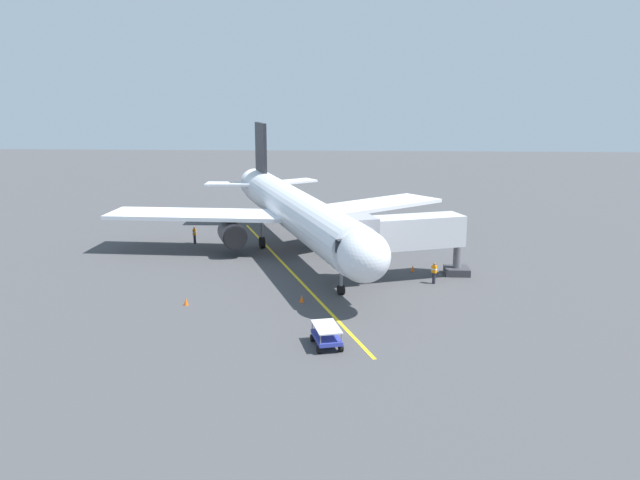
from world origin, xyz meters
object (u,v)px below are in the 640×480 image
Objects in this scene: ground_crew_marshaller at (434,273)px; safety_cone_wing_port at (186,301)px; safety_cone_nose_left at (302,299)px; belt_loader_portside at (329,217)px; safety_cone_nose_right at (413,268)px; jet_bridge at (395,234)px; ground_crew_wing_walker at (195,235)px; airplane at (295,211)px; baggage_cart_near_nose at (326,336)px.

ground_crew_marshaller is 3.11× the size of safety_cone_wing_port.
safety_cone_nose_left is (10.08, 5.28, -0.61)m from ground_crew_marshaller.
safety_cone_nose_right is (-7.95, 20.44, -0.44)m from belt_loader_portside.
jet_bridge is 22.90m from ground_crew_wing_walker.
safety_cone_wing_port is at bearing 101.97° from ground_crew_wing_walker.
belt_loader_portside is at bearing -100.46° from airplane.
safety_cone_nose_right is (-6.56, -17.09, -0.38)m from baggage_cart_near_nose.
belt_loader_portside is 8.59× the size of safety_cone_nose_right.
belt_loader_portside is (6.23, -23.07, -3.05)m from jet_bridge.
baggage_cart_near_nose is at bearing 59.70° from ground_crew_marshaller.
ground_crew_wing_walker is at bearing -24.11° from safety_cone_nose_right.
safety_cone_nose_right is (-8.71, -8.82, 0.00)m from safety_cone_nose_left.
jet_bridge is 6.62× the size of ground_crew_marshaller.
belt_loader_portside is at bearing -68.77° from ground_crew_marshaller.
ground_crew_wing_walker is at bearing -17.22° from airplane.
safety_cone_wing_port is (16.89, 9.92, 0.00)m from safety_cone_nose_right.
safety_cone_nose_left is at bearing 45.33° from safety_cone_nose_right.
baggage_cart_near_nose is at bearing 118.59° from ground_crew_wing_walker.
ground_crew_wing_walker reaches higher than baggage_cart_near_nose.
belt_loader_portside is 31.65m from safety_cone_wing_port.
safety_cone_nose_right is (1.36, -3.54, -0.61)m from ground_crew_marshaller.
jet_bridge reaches higher than ground_crew_wing_walker.
ground_crew_wing_walker is (10.40, -3.22, -3.12)m from airplane.
jet_bridge reaches higher than ground_crew_marshaller.
safety_cone_wing_port is (8.18, 1.10, 0.00)m from safety_cone_nose_left.
safety_cone_wing_port is (10.34, -7.17, -0.38)m from baggage_cart_near_nose.
safety_cone_wing_port is at bearing -34.73° from baggage_cart_near_nose.
ground_crew_marshaller is 11.39m from safety_cone_nose_left.
jet_bridge is 20.60× the size of safety_cone_wing_port.
belt_loader_portside reaches higher than ground_crew_wing_walker.
airplane is 14.88m from belt_loader_portside.
airplane reaches higher than safety_cone_nose_left.
safety_cone_nose_right is 19.59m from safety_cone_wing_port.
ground_crew_marshaller is at bearing 111.09° from safety_cone_nose_right.
ground_crew_marshaller is at bearing 111.23° from belt_loader_portside.
safety_cone_nose_left is at bearing 88.50° from belt_loader_portside.
safety_cone_nose_left is (-1.87, 14.98, -3.73)m from airplane.
safety_cone_nose_left is 1.00× the size of safety_cone_wing_port.
belt_loader_portside is 21.93m from safety_cone_nose_right.
baggage_cart_near_nose is 5.23× the size of safety_cone_wing_port.
baggage_cart_near_nose is at bearing 104.63° from safety_cone_nose_left.
airplane reaches higher than baggage_cart_near_nose.
ground_crew_wing_walker is at bearing -78.03° from safety_cone_wing_port.
airplane is at bearing -82.89° from safety_cone_nose_left.
airplane is 70.94× the size of safety_cone_wing_port.
safety_cone_nose_right is at bearing -110.99° from baggage_cart_near_nose.
airplane reaches higher than ground_crew_wing_walker.
airplane is at bearing -80.17° from baggage_cart_near_nose.
ground_crew_wing_walker reaches higher than safety_cone_wing_port.
belt_loader_portside is 8.59× the size of safety_cone_nose_left.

